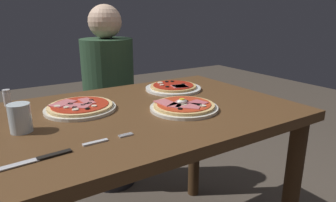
{
  "coord_description": "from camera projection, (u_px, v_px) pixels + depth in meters",
  "views": [
    {
      "loc": [
        -0.54,
        -1.0,
        1.13
      ],
      "look_at": [
        0.07,
        -0.05,
        0.8
      ],
      "focal_mm": 31.79,
      "sensor_mm": 36.0,
      "label": 1
    }
  ],
  "objects": [
    {
      "name": "pizza_foreground",
      "position": [
        184.0,
        106.0,
        1.16
      ],
      "size": [
        0.27,
        0.27,
        0.05
      ],
      "color": "silver",
      "rests_on": "dining_table"
    },
    {
      "name": "water_glass_near",
      "position": [
        20.0,
        120.0,
        0.94
      ],
      "size": [
        0.07,
        0.07,
        0.09
      ],
      "color": "silver",
      "rests_on": "dining_table"
    },
    {
      "name": "diner_person",
      "position": [
        110.0,
        105.0,
        1.92
      ],
      "size": [
        0.32,
        0.32,
        1.18
      ],
      "rotation": [
        0.0,
        0.0,
        3.14
      ],
      "color": "black",
      "rests_on": "ground"
    },
    {
      "name": "dining_table",
      "position": [
        148.0,
        137.0,
        1.22
      ],
      "size": [
        1.14,
        0.8,
        0.77
      ],
      "color": "brown",
      "rests_on": "ground"
    },
    {
      "name": "salt_shaker",
      "position": [
        7.0,
        98.0,
        1.21
      ],
      "size": [
        0.03,
        0.03,
        0.07
      ],
      "color": "white",
      "rests_on": "dining_table"
    },
    {
      "name": "pizza_across_right",
      "position": [
        80.0,
        107.0,
        1.15
      ],
      "size": [
        0.27,
        0.27,
        0.03
      ],
      "color": "silver",
      "rests_on": "dining_table"
    },
    {
      "name": "knife",
      "position": [
        39.0,
        159.0,
        0.77
      ],
      "size": [
        0.2,
        0.03,
        0.01
      ],
      "color": "silver",
      "rests_on": "dining_table"
    },
    {
      "name": "pizza_across_left",
      "position": [
        173.0,
        87.0,
        1.46
      ],
      "size": [
        0.27,
        0.27,
        0.03
      ],
      "color": "white",
      "rests_on": "dining_table"
    },
    {
      "name": "fork",
      "position": [
        105.0,
        140.0,
        0.88
      ],
      "size": [
        0.16,
        0.02,
        0.0
      ],
      "color": "silver",
      "rests_on": "dining_table"
    }
  ]
}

